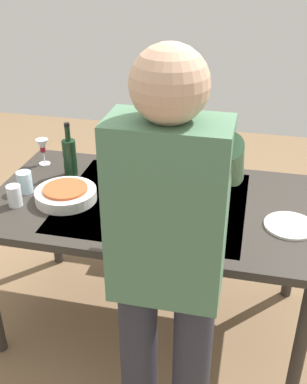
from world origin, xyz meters
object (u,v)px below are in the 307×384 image
at_px(wine_bottle, 70,156).
at_px(water_cup_near_right, 25,182).
at_px(serving_bowl_pasta, 66,194).
at_px(dining_table, 153,214).
at_px(chair_near, 172,171).
at_px(person_server, 168,266).
at_px(dinner_plate_near, 290,226).
at_px(water_cup_near_left, 14,196).
at_px(wine_glass_left, 43,147).

bearing_deg(wine_bottle, water_cup_near_right, 56.21).
bearing_deg(wine_bottle, serving_bowl_pasta, 106.46).
bearing_deg(wine_bottle, dining_table, 160.44).
xyz_separation_m(chair_near, wine_bottle, (0.44, 0.66, 0.36)).
height_order(chair_near, person_server, person_server).
bearing_deg(person_server, wine_bottle, -51.61).
bearing_deg(person_server, serving_bowl_pasta, -45.07).
distance_m(serving_bowl_pasta, dinner_plate_near, 1.07).
bearing_deg(water_cup_near_left, dining_table, -163.60).
height_order(chair_near, water_cup_near_right, chair_near).
distance_m(water_cup_near_left, dinner_plate_near, 1.29).
relative_size(chair_near, water_cup_near_right, 8.30).
bearing_deg(dinner_plate_near, wine_bottle, -13.07).
xyz_separation_m(dining_table, wine_bottle, (0.50, -0.18, 0.19)).
bearing_deg(serving_bowl_pasta, wine_glass_left, -52.11).
bearing_deg(serving_bowl_pasta, chair_near, -111.23).
relative_size(wine_glass_left, water_cup_near_left, 1.44).
bearing_deg(dinner_plate_near, water_cup_near_left, 4.42).
bearing_deg(water_cup_near_left, wine_glass_left, -82.79).
bearing_deg(wine_bottle, chair_near, -123.38).
xyz_separation_m(wine_glass_left, dinner_plate_near, (-1.34, 0.36, -0.10)).
height_order(wine_glass_left, dinner_plate_near, wine_glass_left).
bearing_deg(person_server, water_cup_near_left, -32.01).
distance_m(wine_bottle, water_cup_near_left, 0.39).
height_order(person_server, wine_bottle, person_server).
height_order(person_server, water_cup_near_right, person_server).
distance_m(dining_table, water_cup_near_right, 0.67).
height_order(dining_table, person_server, person_server).
distance_m(chair_near, dinner_plate_near, 1.19).
xyz_separation_m(person_server, water_cup_near_right, (0.86, -0.67, -0.13)).
xyz_separation_m(water_cup_near_left, dinner_plate_near, (-1.28, -0.10, -0.05)).
bearing_deg(dinner_plate_near, water_cup_near_right, -1.58).
distance_m(chair_near, serving_bowl_pasta, 1.03).
distance_m(dining_table, person_server, 0.79).
distance_m(wine_bottle, serving_bowl_pasta, 0.28).
bearing_deg(dinner_plate_near, dining_table, -7.81).
bearing_deg(person_server, chair_near, -80.06).
xyz_separation_m(water_cup_near_right, dinner_plate_near, (-1.30, 0.04, -0.05)).
distance_m(dining_table, wine_bottle, 0.56).
bearing_deg(wine_glass_left, water_cup_near_left, 97.21).
relative_size(wine_bottle, serving_bowl_pasta, 0.99).
bearing_deg(water_cup_near_left, person_server, 147.99).
bearing_deg(wine_glass_left, dinner_plate_near, 165.08).
xyz_separation_m(dining_table, chair_near, (0.06, -0.84, -0.17)).
xyz_separation_m(wine_bottle, wine_glass_left, (0.20, -0.09, -0.01)).
height_order(chair_near, water_cup_near_left, chair_near).
bearing_deg(dining_table, chair_near, -85.83).
bearing_deg(chair_near, wine_glass_left, 41.95).
relative_size(water_cup_near_left, water_cup_near_right, 0.95).
relative_size(dining_table, dinner_plate_near, 7.02).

